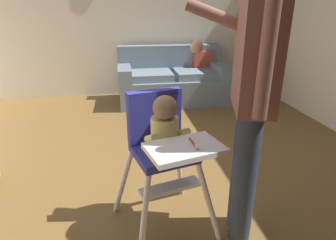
% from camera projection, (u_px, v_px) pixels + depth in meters
% --- Properties ---
extents(ground, '(6.24, 7.18, 0.10)m').
position_uv_depth(ground, '(157.00, 184.00, 2.58)').
color(ground, brown).
extents(wall_far, '(5.44, 0.06, 2.57)m').
position_uv_depth(wall_far, '(134.00, 17.00, 4.68)').
color(wall_far, beige).
rests_on(wall_far, ground).
extents(couch, '(1.71, 0.86, 0.86)m').
position_uv_depth(couch, '(173.00, 80.00, 4.64)').
color(couch, slate).
rests_on(couch, ground).
extents(high_chair, '(0.73, 0.82, 0.96)m').
position_uv_depth(high_chair, '(163.00, 139.00, 1.79)').
color(high_chair, white).
rests_on(high_chair, ground).
extents(adult_standing, '(0.50, 0.59, 1.69)m').
position_uv_depth(adult_standing, '(251.00, 96.00, 1.63)').
color(adult_standing, '#313C51').
rests_on(adult_standing, ground).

